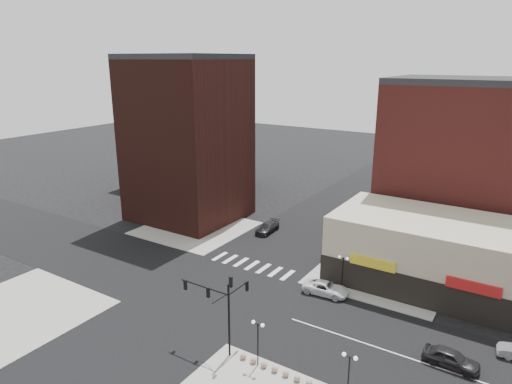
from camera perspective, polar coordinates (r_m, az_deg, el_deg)
The scene contains 18 objects.
ground at distance 52.35m, azimuth -5.41°, elevation -12.41°, with size 240.00×240.00×0.00m, color black.
road_ew at distance 52.35m, azimuth -5.41°, elevation -12.40°, with size 200.00×14.00×0.02m, color black.
road_ns at distance 52.34m, azimuth -5.41°, elevation -12.40°, with size 14.00×200.00×0.02m, color black.
sidewalk_nw at distance 70.92m, azimuth -7.51°, elevation -4.49°, with size 15.00×15.00×0.12m, color gray.
sidewalk_ne at distance 58.05m, azimuth 15.42°, elevation -9.87°, with size 15.00×15.00×0.12m, color gray.
sidewalk_sw at distance 54.28m, azimuth -28.04°, elevation -13.25°, with size 15.00×15.00×0.12m, color gray.
building_nw at distance 73.40m, azimuth -8.58°, elevation 6.27°, with size 16.00×15.00×25.00m, color #351511.
building_nw_low at distance 94.49m, azimuth -8.25°, elevation 4.51°, with size 20.00×18.00×12.00m, color #351511.
building_ne_midrise at distance 67.61m, azimuth 23.63°, elevation 2.91°, with size 18.00×15.00×22.00m, color maroon.
building_ne_row at distance 55.92m, azimuth 22.23°, elevation -7.92°, with size 24.20×12.20×8.00m.
traffic_signal at distance 40.65m, azimuth -4.25°, elevation -13.44°, with size 5.59×3.09×7.77m.
street_lamp_se_a at distance 39.58m, azimuth 0.23°, elevation -17.14°, with size 1.22×0.32×4.16m.
street_lamp_se_b at distance 36.73m, azimuth 11.57°, elevation -20.52°, with size 1.22×0.32×4.16m.
street_lamp_ne at distance 51.78m, azimuth 10.82°, elevation -8.90°, with size 1.22×0.32×4.16m.
bollard_row at distance 40.18m, azimuth 3.73°, elevation -21.70°, with size 8.94×0.54×0.54m.
white_suv at distance 52.11m, azimuth 8.71°, elevation -11.80°, with size 2.34×5.08×1.41m, color white.
dark_sedan_east at distance 44.20m, azimuth 23.21°, elevation -18.57°, with size 1.85×4.60×1.57m, color black.
dark_sedan_north at distance 68.63m, azimuth 1.45°, elevation -4.47°, with size 2.04×5.02×1.46m, color black.
Camera 1 is at (28.62, -35.91, 25.14)m, focal length 32.00 mm.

